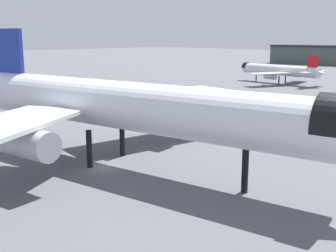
{
  "coord_description": "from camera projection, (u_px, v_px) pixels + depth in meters",
  "views": [
    {
      "loc": [
        43.14,
        -31.66,
        17.2
      ],
      "look_at": [
        8.28,
        3.96,
        6.35
      ],
      "focal_mm": 44.17,
      "sensor_mm": 36.0,
      "label": 1
    }
  ],
  "objects": [
    {
      "name": "traffic_cone_near_nose",
      "position": [
        14.0,
        122.0,
        82.33
      ],
      "size": [
        0.64,
        0.64,
        0.79
      ],
      "primitive_type": "cone",
      "color": "#F2600C",
      "rests_on": "ground"
    },
    {
      "name": "airliner_far_taxiway",
      "position": [
        279.0,
        70.0,
        152.8
      ],
      "size": [
        37.22,
        33.74,
        10.9
      ],
      "rotation": [
        0.0,
        0.0,
        3.04
      ],
      "color": "silver",
      "rests_on": "ground"
    },
    {
      "name": "airliner_near_gate",
      "position": [
        119.0,
        106.0,
        55.07
      ],
      "size": [
        64.18,
        57.86,
        18.4
      ],
      "rotation": [
        0.0,
        0.0,
        0.17
      ],
      "color": "silver",
      "rests_on": "ground"
    },
    {
      "name": "ground",
      "position": [
        103.0,
        168.0,
        55.25
      ],
      "size": [
        900.0,
        900.0,
        0.0
      ],
      "primitive_type": "plane",
      "color": "#56565B"
    }
  ]
}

